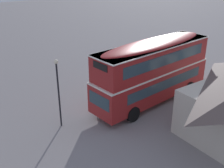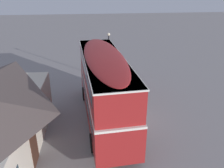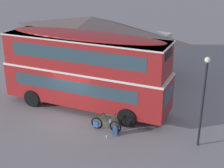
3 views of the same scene
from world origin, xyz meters
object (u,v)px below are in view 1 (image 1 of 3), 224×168
(water_bottle_clear_plastic, at_px, (102,98))
(street_lamp, at_px, (58,86))
(double_decker_bus, at_px, (153,69))
(touring_bicycle, at_px, (112,96))
(backpack_on_ground, at_px, (104,99))

(water_bottle_clear_plastic, xyz_separation_m, street_lamp, (4.39, 1.54, 2.76))
(double_decker_bus, distance_m, water_bottle_clear_plastic, 4.61)
(touring_bicycle, distance_m, backpack_on_ground, 0.72)
(water_bottle_clear_plastic, distance_m, street_lamp, 5.41)
(double_decker_bus, xyz_separation_m, backpack_on_ground, (3.09, -2.03, -2.37))
(water_bottle_clear_plastic, bearing_deg, double_decker_bus, 137.73)
(backpack_on_ground, height_order, water_bottle_clear_plastic, backpack_on_ground)
(water_bottle_clear_plastic, bearing_deg, backpack_on_ground, 65.83)
(touring_bicycle, height_order, street_lamp, street_lamp)
(double_decker_bus, relative_size, water_bottle_clear_plastic, 49.56)
(double_decker_bus, bearing_deg, water_bottle_clear_plastic, -42.27)
(double_decker_bus, distance_m, touring_bicycle, 3.82)
(backpack_on_ground, relative_size, street_lamp, 0.12)
(touring_bicycle, relative_size, water_bottle_clear_plastic, 8.42)
(double_decker_bus, relative_size, street_lamp, 2.26)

